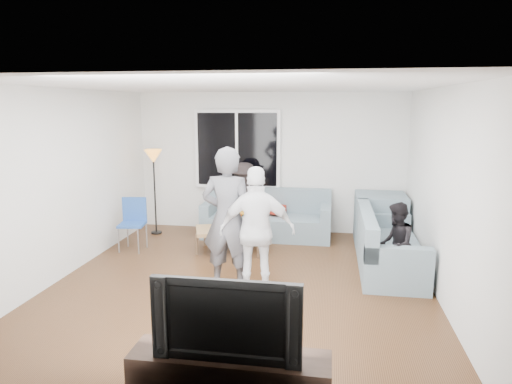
% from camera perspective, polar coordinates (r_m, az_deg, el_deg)
% --- Properties ---
extents(floor, '(5.00, 5.50, 0.04)m').
position_cam_1_polar(floor, '(6.33, -1.81, -11.46)').
color(floor, '#56351C').
rests_on(floor, ground).
extents(ceiling, '(5.00, 5.50, 0.04)m').
position_cam_1_polar(ceiling, '(5.86, -1.97, 13.16)').
color(ceiling, white).
rests_on(ceiling, ground).
extents(wall_back, '(5.00, 0.04, 2.60)m').
position_cam_1_polar(wall_back, '(8.66, 1.68, 3.67)').
color(wall_back, silver).
rests_on(wall_back, ground).
extents(wall_front, '(5.00, 0.04, 2.60)m').
position_cam_1_polar(wall_front, '(3.37, -11.18, -8.15)').
color(wall_front, silver).
rests_on(wall_front, ground).
extents(wall_left, '(0.04, 5.50, 2.60)m').
position_cam_1_polar(wall_left, '(6.90, -22.88, 0.96)').
color(wall_left, silver).
rests_on(wall_left, ground).
extents(wall_right, '(0.04, 5.50, 2.60)m').
position_cam_1_polar(wall_right, '(6.01, 22.42, -0.37)').
color(wall_right, silver).
rests_on(wall_right, ground).
extents(window_frame, '(1.62, 0.06, 1.47)m').
position_cam_1_polar(window_frame, '(8.65, -2.34, 5.33)').
color(window_frame, white).
rests_on(window_frame, wall_back).
extents(window_glass, '(1.50, 0.02, 1.35)m').
position_cam_1_polar(window_glass, '(8.61, -2.39, 5.30)').
color(window_glass, black).
rests_on(window_glass, window_frame).
extents(window_mullion, '(0.05, 0.03, 1.35)m').
position_cam_1_polar(window_mullion, '(8.60, -2.40, 5.30)').
color(window_mullion, white).
rests_on(window_mullion, window_frame).
extents(radiator, '(1.30, 0.12, 0.62)m').
position_cam_1_polar(radiator, '(8.82, -2.33, -2.74)').
color(radiator, silver).
rests_on(radiator, floor).
extents(potted_plant, '(0.20, 0.17, 0.34)m').
position_cam_1_polar(potted_plant, '(8.66, -1.25, 0.25)').
color(potted_plant, '#2C6F2C').
rests_on(potted_plant, radiator).
extents(vase, '(0.23, 0.23, 0.19)m').
position_cam_1_polar(vase, '(8.78, -4.54, -0.12)').
color(vase, silver).
rests_on(vase, radiator).
extents(sofa_back_section, '(2.30, 0.85, 0.85)m').
position_cam_1_polar(sofa_back_section, '(8.33, 1.33, -2.74)').
color(sofa_back_section, slate).
rests_on(sofa_back_section, floor).
extents(sofa_right_section, '(2.00, 0.85, 0.85)m').
position_cam_1_polar(sofa_right_section, '(6.99, 16.24, -5.87)').
color(sofa_right_section, slate).
rests_on(sofa_right_section, floor).
extents(sofa_corner, '(0.85, 0.85, 0.85)m').
position_cam_1_polar(sofa_corner, '(8.30, 15.11, -3.18)').
color(sofa_corner, slate).
rests_on(sofa_corner, floor).
extents(cushion_yellow, '(0.46, 0.42, 0.14)m').
position_cam_1_polar(cushion_yellow, '(8.36, -1.64, -2.09)').
color(cushion_yellow, orange).
rests_on(cushion_yellow, sofa_back_section).
extents(cushion_red, '(0.45, 0.41, 0.13)m').
position_cam_1_polar(cushion_red, '(8.35, 2.23, -2.11)').
color(cushion_red, maroon).
rests_on(cushion_red, sofa_back_section).
extents(coffee_table, '(1.23, 0.91, 0.40)m').
position_cam_1_polar(coffee_table, '(7.56, -3.18, -5.94)').
color(coffee_table, '#A57850').
rests_on(coffee_table, floor).
extents(pitcher, '(0.17, 0.17, 0.17)m').
position_cam_1_polar(pitcher, '(7.48, -3.39, -3.86)').
color(pitcher, maroon).
rests_on(pitcher, coffee_table).
extents(side_chair, '(0.45, 0.45, 0.86)m').
position_cam_1_polar(side_chair, '(7.83, -15.11, -3.98)').
color(side_chair, '#234B9A').
rests_on(side_chair, floor).
extents(floor_lamp, '(0.32, 0.32, 1.56)m').
position_cam_1_polar(floor_lamp, '(8.67, -12.45, -0.05)').
color(floor_lamp, orange).
rests_on(floor_lamp, floor).
extents(player_left, '(0.70, 0.48, 1.87)m').
position_cam_1_polar(player_left, '(5.91, -3.53, -3.36)').
color(player_left, '#4C4C51').
rests_on(player_left, floor).
extents(player_right, '(1.01, 0.54, 1.63)m').
position_cam_1_polar(player_right, '(5.80, 0.15, -4.83)').
color(player_right, white).
rests_on(player_right, floor).
extents(spectator_right, '(0.48, 0.59, 1.13)m').
position_cam_1_polar(spectator_right, '(6.35, 16.96, -6.27)').
color(spectator_right, black).
rests_on(spectator_right, floor).
extents(spectator_back, '(0.99, 0.77, 1.35)m').
position_cam_1_polar(spectator_back, '(8.37, -1.45, -0.91)').
color(spectator_back, black).
rests_on(spectator_back, floor).
extents(tv_console, '(1.60, 0.40, 0.44)m').
position_cam_1_polar(tv_console, '(3.97, -3.26, -22.19)').
color(tv_console, '#332219').
rests_on(tv_console, floor).
extents(television, '(1.16, 0.15, 0.67)m').
position_cam_1_polar(television, '(3.70, -3.35, -14.98)').
color(television, black).
rests_on(television, tv_console).
extents(bottle_b, '(0.08, 0.08, 0.21)m').
position_cam_1_polar(bottle_b, '(7.39, -4.21, -3.91)').
color(bottle_b, '#268017').
rests_on(bottle_b, coffee_table).
extents(bottle_d, '(0.07, 0.07, 0.26)m').
position_cam_1_polar(bottle_d, '(7.36, -2.05, -3.72)').
color(bottle_d, orange).
rests_on(bottle_d, coffee_table).
extents(bottle_c, '(0.07, 0.07, 0.20)m').
position_cam_1_polar(bottle_c, '(7.62, -2.60, -3.44)').
color(bottle_c, black).
rests_on(bottle_c, coffee_table).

